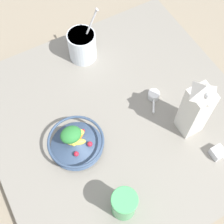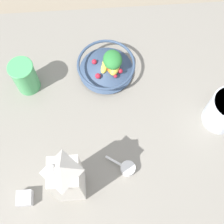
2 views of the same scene
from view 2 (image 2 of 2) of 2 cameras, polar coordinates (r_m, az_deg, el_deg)
The scene contains 7 objects.
ground_plane at distance 1.11m, azimuth 1.19°, elevation -2.53°, with size 6.00×6.00×0.00m, color gray.
countertop at distance 1.09m, azimuth 1.21°, elevation -2.13°, with size 0.99×0.99×0.04m.
fruit_bowl at distance 1.12m, azimuth -0.91°, elevation 8.38°, with size 0.21×0.21×0.09m.
milk_carton at distance 0.88m, azimuth -8.17°, elevation -12.01°, with size 0.08×0.08×0.28m.
drinking_cup at distance 1.11m, azimuth -15.68°, elevation 6.31°, with size 0.09×0.09×0.13m.
spice_jar at distance 1.02m, azimuth -15.62°, elevation -14.97°, with size 0.05×0.05×0.04m.
measuring_scoop at distance 1.01m, azimuth 2.78°, elevation -10.23°, with size 0.07×0.09×0.03m.
Camera 2 is at (0.38, -0.05, 1.04)m, focal length 50.00 mm.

